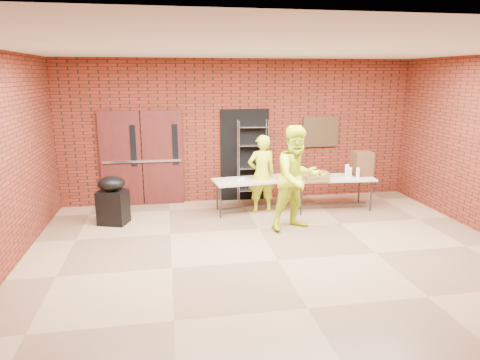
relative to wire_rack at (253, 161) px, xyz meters
name	(u,v)px	position (x,y,z in m)	size (l,w,h in m)	color
room	(280,161)	(-0.26, -3.32, 0.67)	(8.08, 7.08, 3.28)	brown
double_doors	(142,158)	(-2.46, 0.12, 0.12)	(1.78, 0.12, 2.10)	#4E1616
dark_doorway	(245,155)	(-0.16, 0.14, 0.12)	(1.10, 0.06, 2.10)	black
bronze_plaque	(320,132)	(1.64, 0.13, 0.62)	(0.85, 0.04, 0.70)	#41311A
wire_rack	(253,161)	(0.00, 0.00, 0.00)	(0.68, 0.23, 1.87)	#B6B6BD
table_left	(255,182)	(-0.12, -0.84, -0.28)	(1.81, 0.92, 0.71)	#B6A78B
table_right	(332,180)	(1.55, -0.93, -0.28)	(1.78, 0.84, 0.71)	#B6A78B
basket_bananas	(299,175)	(0.80, -0.93, -0.15)	(0.49, 0.38, 0.15)	olive
basket_oranges	(318,174)	(1.25, -0.85, -0.16)	(0.43, 0.33, 0.13)	olive
basket_apples	(315,177)	(1.10, -1.12, -0.15)	(0.49, 0.38, 0.15)	olive
muffin_tray	(286,177)	(0.52, -0.92, -0.18)	(0.39, 0.39, 0.10)	#124616
napkin_box	(241,179)	(-0.43, -0.89, -0.19)	(0.16, 0.11, 0.05)	white
coffee_dispenser	(362,163)	(2.24, -0.87, 0.04)	(0.39, 0.35, 0.52)	#50371B
cup_stack_front	(350,173)	(1.89, -1.05, -0.11)	(0.07, 0.07, 0.22)	white
cup_stack_mid	(358,173)	(2.04, -1.11, -0.11)	(0.07, 0.07, 0.22)	white
cup_stack_back	(347,171)	(1.87, -0.95, -0.09)	(0.09, 0.09, 0.26)	white
covered_grill	(113,200)	(-3.00, -1.09, -0.46)	(0.63, 0.58, 0.95)	black
volunteer_woman	(262,174)	(0.02, -0.85, -0.11)	(0.60, 0.39, 1.65)	#BFD918
volunteer_man	(297,178)	(0.43, -1.96, 0.05)	(0.95, 0.74, 1.96)	#BFD918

